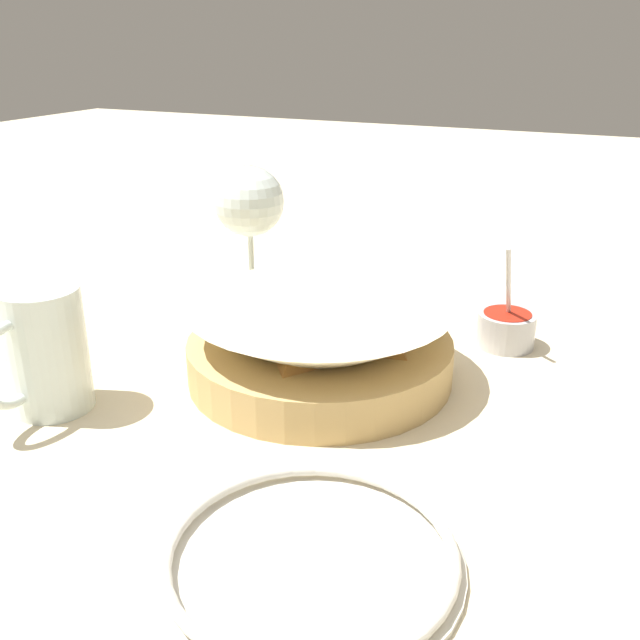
{
  "coord_description": "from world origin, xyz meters",
  "views": [
    {
      "loc": [
        0.55,
        0.23,
        0.32
      ],
      "look_at": [
        -0.04,
        -0.04,
        0.06
      ],
      "focal_mm": 40.0,
      "sensor_mm": 36.0,
      "label": 1
    }
  ],
  "objects_px": {
    "side_plate": "(311,557)",
    "beer_mug": "(46,355)",
    "food_basket": "(320,345)",
    "wine_glass": "(249,206)",
    "sauce_cup": "(506,327)"
  },
  "relations": [
    {
      "from": "side_plate",
      "to": "beer_mug",
      "type": "bearing_deg",
      "value": -106.83
    },
    {
      "from": "food_basket",
      "to": "wine_glass",
      "type": "xyz_separation_m",
      "value": [
        -0.16,
        -0.17,
        0.09
      ]
    },
    {
      "from": "food_basket",
      "to": "side_plate",
      "type": "relative_size",
      "value": 1.3
    },
    {
      "from": "food_basket",
      "to": "side_plate",
      "type": "bearing_deg",
      "value": 22.97
    },
    {
      "from": "beer_mug",
      "to": "food_basket",
      "type": "bearing_deg",
      "value": 128.73
    },
    {
      "from": "side_plate",
      "to": "wine_glass",
      "type": "bearing_deg",
      "value": -146.37
    },
    {
      "from": "food_basket",
      "to": "beer_mug",
      "type": "relative_size",
      "value": 2.25
    },
    {
      "from": "sauce_cup",
      "to": "side_plate",
      "type": "xyz_separation_m",
      "value": [
        0.4,
        -0.05,
        -0.01
      ]
    },
    {
      "from": "sauce_cup",
      "to": "wine_glass",
      "type": "xyz_separation_m",
      "value": [
        -0.01,
        -0.32,
        0.1
      ]
    },
    {
      "from": "food_basket",
      "to": "beer_mug",
      "type": "distance_m",
      "value": 0.26
    },
    {
      "from": "food_basket",
      "to": "side_plate",
      "type": "xyz_separation_m",
      "value": [
        0.25,
        0.11,
        -0.03
      ]
    },
    {
      "from": "wine_glass",
      "to": "side_plate",
      "type": "height_order",
      "value": "wine_glass"
    },
    {
      "from": "wine_glass",
      "to": "beer_mug",
      "type": "bearing_deg",
      "value": -5.0
    },
    {
      "from": "food_basket",
      "to": "wine_glass",
      "type": "distance_m",
      "value": 0.25
    },
    {
      "from": "wine_glass",
      "to": "side_plate",
      "type": "distance_m",
      "value": 0.51
    }
  ]
}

